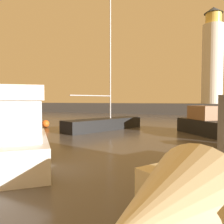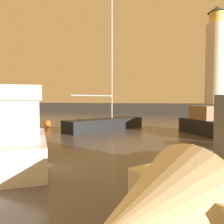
{
  "view_description": "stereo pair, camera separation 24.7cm",
  "coord_description": "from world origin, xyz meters",
  "px_view_note": "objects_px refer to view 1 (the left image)",
  "views": [
    {
      "loc": [
        4.94,
        -0.75,
        2.81
      ],
      "look_at": [
        -0.22,
        12.22,
        2.1
      ],
      "focal_mm": 36.45,
      "sensor_mm": 36.0,
      "label": 1
    },
    {
      "loc": [
        5.17,
        -0.66,
        2.81
      ],
      "look_at": [
        -0.22,
        12.22,
        2.1
      ],
      "focal_mm": 36.45,
      "sensor_mm": 36.0,
      "label": 2
    }
  ],
  "objects_px": {
    "lighthouse": "(212,58)",
    "motorboat_2": "(20,138)",
    "motorboat_0": "(218,127)",
    "sailboat_moored": "(104,123)",
    "mooring_buoy": "(46,124)"
  },
  "relations": [
    {
      "from": "motorboat_0",
      "to": "motorboat_2",
      "type": "bearing_deg",
      "value": -129.4
    },
    {
      "from": "mooring_buoy",
      "to": "motorboat_0",
      "type": "bearing_deg",
      "value": -0.82
    },
    {
      "from": "sailboat_moored",
      "to": "mooring_buoy",
      "type": "height_order",
      "value": "sailboat_moored"
    },
    {
      "from": "motorboat_0",
      "to": "motorboat_2",
      "type": "xyz_separation_m",
      "value": [
        -8.99,
        -10.94,
        0.25
      ]
    },
    {
      "from": "lighthouse",
      "to": "motorboat_0",
      "type": "height_order",
      "value": "lighthouse"
    },
    {
      "from": "motorboat_2",
      "to": "sailboat_moored",
      "type": "height_order",
      "value": "sailboat_moored"
    },
    {
      "from": "mooring_buoy",
      "to": "lighthouse",
      "type": "bearing_deg",
      "value": 60.61
    },
    {
      "from": "lighthouse",
      "to": "sailboat_moored",
      "type": "xyz_separation_m",
      "value": [
        -10.4,
        -29.37,
        -10.45
      ]
    },
    {
      "from": "motorboat_0",
      "to": "motorboat_2",
      "type": "relative_size",
      "value": 1.07
    },
    {
      "from": "lighthouse",
      "to": "mooring_buoy",
      "type": "height_order",
      "value": "lighthouse"
    },
    {
      "from": "motorboat_0",
      "to": "mooring_buoy",
      "type": "distance_m",
      "value": 16.29
    },
    {
      "from": "motorboat_2",
      "to": "mooring_buoy",
      "type": "bearing_deg",
      "value": 123.13
    },
    {
      "from": "mooring_buoy",
      "to": "motorboat_2",
      "type": "bearing_deg",
      "value": -56.87
    },
    {
      "from": "motorboat_0",
      "to": "lighthouse",
      "type": "bearing_deg",
      "value": 88.97
    },
    {
      "from": "lighthouse",
      "to": "motorboat_2",
      "type": "distance_m",
      "value": 43.3
    }
  ]
}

